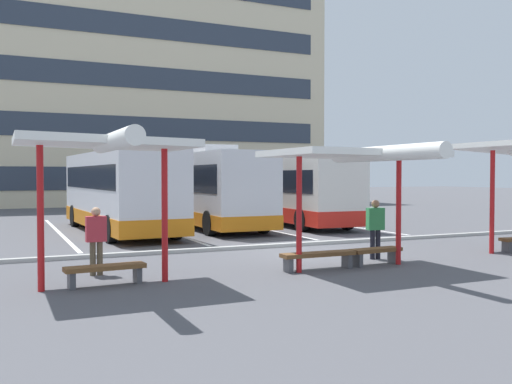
# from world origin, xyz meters

# --- Properties ---
(ground_plane) EXTENTS (160.00, 160.00, 0.00)m
(ground_plane) POSITION_xyz_m (0.00, 0.00, 0.00)
(ground_plane) COLOR #515156
(terminal_building) EXTENTS (36.46, 13.14, 22.50)m
(terminal_building) POSITION_xyz_m (0.03, 35.45, 9.89)
(terminal_building) COLOR beige
(terminal_building) RESTS_ON ground
(coach_bus_0) EXTENTS (3.17, 10.64, 3.68)m
(coach_bus_0) POSITION_xyz_m (-4.00, 8.87, 1.73)
(coach_bus_0) COLOR silver
(coach_bus_0) RESTS_ON ground
(coach_bus_1) EXTENTS (2.71, 11.83, 3.72)m
(coach_bus_1) POSITION_xyz_m (0.20, 10.33, 1.77)
(coach_bus_1) COLOR silver
(coach_bus_1) RESTS_ON ground
(coach_bus_2) EXTENTS (2.88, 11.45, 3.52)m
(coach_bus_2) POSITION_xyz_m (4.37, 9.95, 1.64)
(coach_bus_2) COLOR silver
(coach_bus_2) RESTS_ON ground
(lane_stripe_0) EXTENTS (0.16, 14.00, 0.01)m
(lane_stripe_0) POSITION_xyz_m (-6.32, 9.91, 0.00)
(lane_stripe_0) COLOR white
(lane_stripe_0) RESTS_ON ground
(lane_stripe_1) EXTENTS (0.16, 14.00, 0.01)m
(lane_stripe_1) POSITION_xyz_m (-2.11, 9.91, 0.00)
(lane_stripe_1) COLOR white
(lane_stripe_1) RESTS_ON ground
(lane_stripe_2) EXTENTS (0.16, 14.00, 0.01)m
(lane_stripe_2) POSITION_xyz_m (2.11, 9.91, 0.00)
(lane_stripe_2) COLOR white
(lane_stripe_2) RESTS_ON ground
(lane_stripe_3) EXTENTS (0.16, 14.00, 0.01)m
(lane_stripe_3) POSITION_xyz_m (6.32, 9.91, 0.00)
(lane_stripe_3) COLOR white
(lane_stripe_3) RESTS_ON ground
(waiting_shelter_0) EXTENTS (3.61, 4.31, 3.24)m
(waiting_shelter_0) POSITION_xyz_m (-6.50, -2.88, 3.00)
(waiting_shelter_0) COLOR red
(waiting_shelter_0) RESTS_ON ground
(bench_0) EXTENTS (1.75, 0.56, 0.45)m
(bench_0) POSITION_xyz_m (-6.50, -2.56, 0.34)
(bench_0) COLOR brown
(bench_0) RESTS_ON ground
(waiting_shelter_1) EXTENTS (4.04, 4.86, 3.08)m
(waiting_shelter_1) POSITION_xyz_m (-0.35, -3.10, 2.86)
(waiting_shelter_1) COLOR red
(waiting_shelter_1) RESTS_ON ground
(bench_1) EXTENTS (2.00, 0.45, 0.45)m
(bench_1) POSITION_xyz_m (-1.25, -2.71, 0.34)
(bench_1) COLOR brown
(bench_1) RESTS_ON ground
(bench_2) EXTENTS (1.55, 0.52, 0.45)m
(bench_2) POSITION_xyz_m (0.55, -2.66, 0.33)
(bench_2) COLOR brown
(bench_2) RESTS_ON ground
(platform_kerb) EXTENTS (44.00, 0.24, 0.12)m
(platform_kerb) POSITION_xyz_m (0.00, 1.72, 0.06)
(platform_kerb) COLOR #ADADA8
(platform_kerb) RESTS_ON ground
(waiting_passenger_0) EXTENTS (0.52, 0.30, 1.69)m
(waiting_passenger_0) POSITION_xyz_m (1.17, -1.80, 0.98)
(waiting_passenger_0) COLOR black
(waiting_passenger_0) RESTS_ON ground
(waiting_passenger_2) EXTENTS (0.47, 0.23, 1.63)m
(waiting_passenger_2) POSITION_xyz_m (-6.48, -1.17, 0.94)
(waiting_passenger_2) COLOR brown
(waiting_passenger_2) RESTS_ON ground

